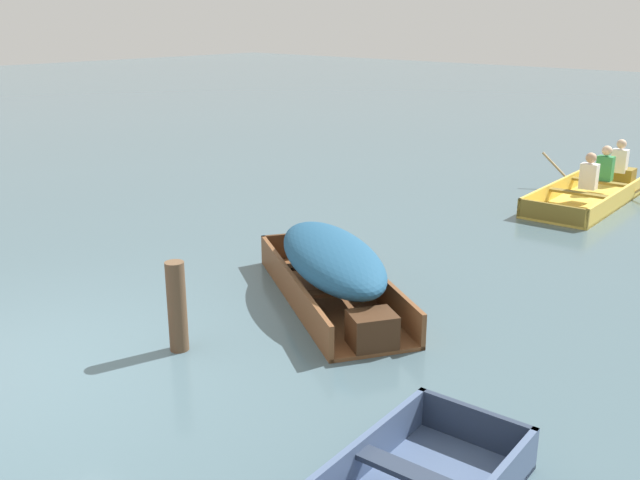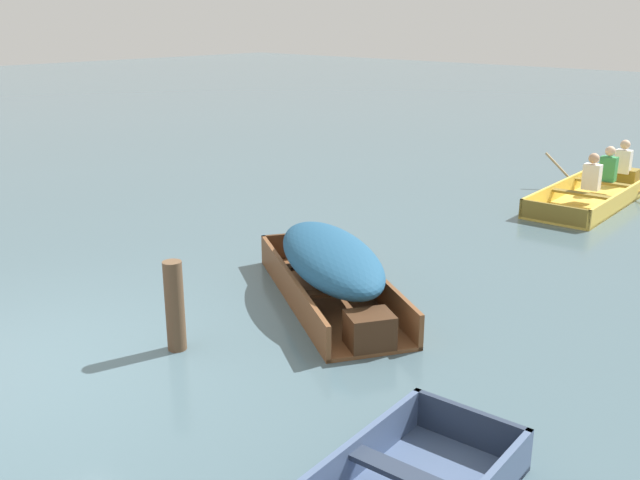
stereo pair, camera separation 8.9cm
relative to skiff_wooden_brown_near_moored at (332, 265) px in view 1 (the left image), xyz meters
The scene contains 4 objects.
ground_plane 3.31m from the skiff_wooden_brown_near_moored, 108.12° to the right, with size 80.00×80.00×0.00m, color #47606B.
skiff_wooden_brown_near_moored is the anchor object (origin of this frame).
rowboat_yellow_with_crew 6.71m from the skiff_wooden_brown_near_moored, 87.00° to the left, with size 2.37×3.73×0.89m.
mooring_post 1.95m from the skiff_wooden_brown_near_moored, 98.85° to the right, with size 0.18×0.18×0.91m, color brown.
Camera 1 is at (5.97, -2.58, 3.13)m, focal length 40.00 mm.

